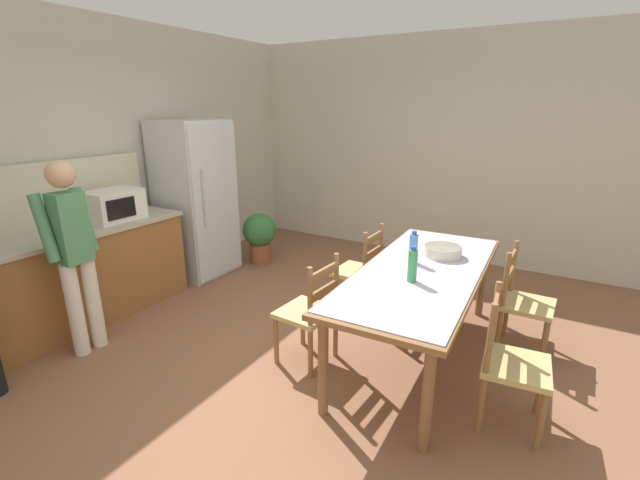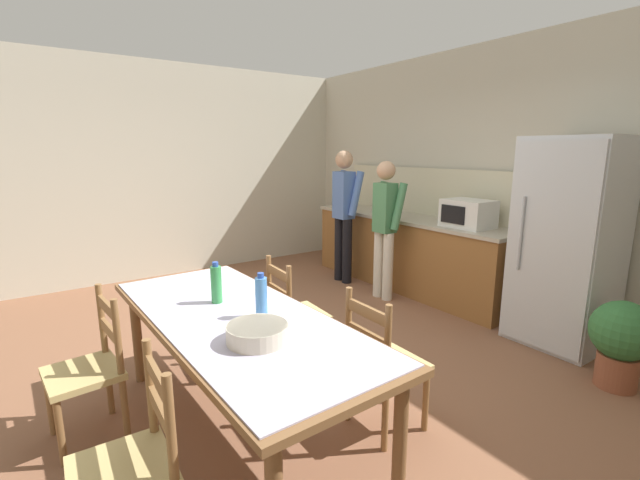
% 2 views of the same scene
% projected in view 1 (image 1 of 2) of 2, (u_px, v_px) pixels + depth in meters
% --- Properties ---
extents(ground_plane, '(8.32, 8.32, 0.00)m').
position_uv_depth(ground_plane, '(300.00, 363.00, 3.49)').
color(ground_plane, brown).
extents(wall_back, '(6.52, 0.12, 2.90)m').
position_uv_depth(wall_back, '(79.00, 164.00, 4.35)').
color(wall_back, beige).
rests_on(wall_back, ground).
extents(wall_right, '(0.12, 5.20, 2.90)m').
position_uv_depth(wall_right, '(431.00, 149.00, 5.74)').
color(wall_right, beige).
rests_on(wall_right, ground).
extents(kitchen_counter, '(2.95, 0.66, 0.92)m').
position_uv_depth(kitchen_counter, '(30.00, 292.00, 3.72)').
color(kitchen_counter, brown).
rests_on(kitchen_counter, ground).
extents(refrigerator, '(0.75, 0.73, 1.86)m').
position_uv_depth(refrigerator, '(196.00, 199.00, 5.16)').
color(refrigerator, silver).
rests_on(refrigerator, ground).
extents(microwave, '(0.50, 0.39, 0.30)m').
position_uv_depth(microwave, '(113.00, 205.00, 4.25)').
color(microwave, white).
rests_on(microwave, kitchen_counter).
extents(dining_table, '(2.25, 0.97, 0.78)m').
position_uv_depth(dining_table, '(421.00, 278.00, 3.41)').
color(dining_table, brown).
rests_on(dining_table, ground).
extents(bottle_near_centre, '(0.07, 0.07, 0.27)m').
position_uv_depth(bottle_near_centre, '(413.00, 265.00, 3.12)').
color(bottle_near_centre, green).
rests_on(bottle_near_centre, dining_table).
extents(bottle_off_centre, '(0.07, 0.07, 0.27)m').
position_uv_depth(bottle_off_centre, '(413.00, 248.00, 3.50)').
color(bottle_off_centre, '#4C8ED6').
rests_on(bottle_off_centre, dining_table).
extents(serving_bowl, '(0.32, 0.32, 0.09)m').
position_uv_depth(serving_bowl, '(443.00, 250.00, 3.67)').
color(serving_bowl, beige).
rests_on(serving_bowl, dining_table).
extents(chair_side_far_right, '(0.43, 0.41, 0.91)m').
position_uv_depth(chair_side_far_right, '(360.00, 271.00, 4.24)').
color(chair_side_far_right, olive).
rests_on(chair_side_far_right, ground).
extents(chair_side_near_left, '(0.45, 0.43, 0.91)m').
position_uv_depth(chair_side_near_left, '(510.00, 363.00, 2.73)').
color(chair_side_near_left, olive).
rests_on(chair_side_near_left, ground).
extents(chair_side_near_right, '(0.43, 0.41, 0.91)m').
position_uv_depth(chair_side_near_right, '(523.00, 302.00, 3.57)').
color(chair_side_near_right, olive).
rests_on(chair_side_near_right, ground).
extents(chair_side_far_left, '(0.44, 0.43, 0.91)m').
position_uv_depth(chair_side_far_left, '(310.00, 312.00, 3.40)').
color(chair_side_far_left, olive).
rests_on(chair_side_far_left, ground).
extents(person_at_counter, '(0.41, 0.28, 1.62)m').
position_uv_depth(person_at_counter, '(73.00, 249.00, 3.44)').
color(person_at_counter, silver).
rests_on(person_at_counter, ground).
extents(potted_plant, '(0.44, 0.44, 0.67)m').
position_uv_depth(potted_plant, '(260.00, 234.00, 5.65)').
color(potted_plant, brown).
rests_on(potted_plant, ground).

